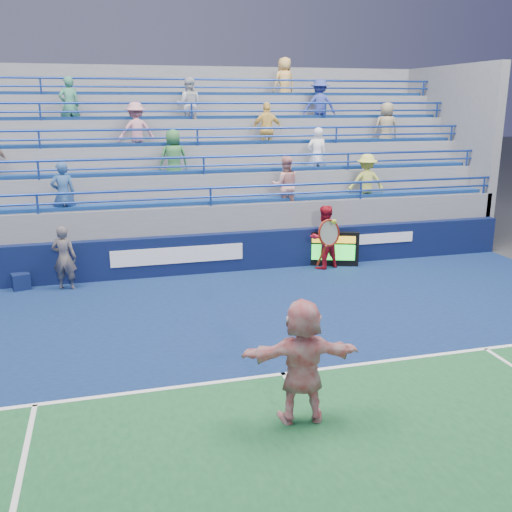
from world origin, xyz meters
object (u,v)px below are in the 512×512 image
object	(u,v)px
judge_chair	(21,280)
line_judge	(64,258)
serve_speed_board	(333,249)
ball_girl	(324,237)
tennis_player	(302,361)

from	to	relation	value
judge_chair	line_judge	bearing A→B (deg)	-15.03
serve_speed_board	line_judge	distance (m)	7.41
ball_girl	tennis_player	bearing A→B (deg)	49.78
judge_chair	tennis_player	distance (m)	9.15
judge_chair	ball_girl	world-z (taller)	ball_girl
line_judge	ball_girl	bearing A→B (deg)	-164.66
serve_speed_board	judge_chair	bearing A→B (deg)	179.55
judge_chair	line_judge	xyz separation A→B (m)	(1.12, -0.30, 0.59)
serve_speed_board	tennis_player	size ratio (longest dim) A/B	0.47
tennis_player	ball_girl	xyz separation A→B (m)	(3.30, 7.51, -0.05)
serve_speed_board	line_judge	xyz separation A→B (m)	(-7.40, -0.23, 0.32)
serve_speed_board	ball_girl	world-z (taller)	ball_girl
serve_speed_board	judge_chair	xyz separation A→B (m)	(-8.52, 0.07, -0.27)
judge_chair	line_judge	size ratio (longest dim) A/B	0.46
serve_speed_board	tennis_player	bearing A→B (deg)	-115.55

